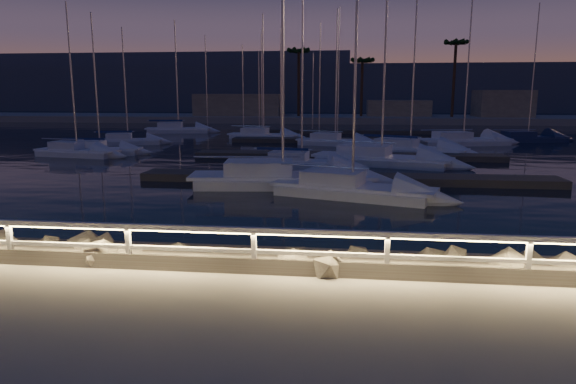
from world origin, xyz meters
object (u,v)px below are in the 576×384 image
Objects in this scene: guard_rail at (339,243)px; sailboat_a at (98,149)px; sailboat_j at (333,141)px; sailboat_l at (526,138)px; sailboat_h at (407,148)px; sailboat_m at (177,129)px; sailboat_e at (75,151)px; sailboat_f at (299,162)px; sailboat_k at (461,140)px; sailboat_g at (378,158)px; sailboat_i at (126,140)px; sailboat_b at (348,187)px; sailboat_n at (262,135)px; sailboat_c at (278,177)px.

sailboat_a is (-18.94, 26.18, -0.97)m from guard_rail.
sailboat_l is at bearing 30.46° from sailboat_j.
sailboat_h reaches higher than sailboat_m.
sailboat_l is (36.18, 14.89, -0.01)m from sailboat_a.
sailboat_e is at bearing -171.35° from sailboat_l.
sailboat_k reaches higher than sailboat_f.
sailboat_e is 0.93× the size of sailboat_j.
sailboat_g is at bearing 29.77° from sailboat_f.
guard_rail is 44.55m from sailboat_l.
sailboat_k reaches higher than sailboat_i.
sailboat_b reaches higher than sailboat_i.
sailboat_a is 0.81× the size of sailboat_m.
sailboat_j is at bearing -43.77° from sailboat_m.
sailboat_n is (-10.81, 18.16, -0.04)m from sailboat_g.
sailboat_i is (-22.19, 10.95, -0.06)m from sailboat_g.
sailboat_b is at bearing -135.12° from sailboat_l.
sailboat_g is at bearing 84.77° from guard_rail.
sailboat_a is 0.84× the size of sailboat_b.
sailboat_k is at bearing -12.70° from sailboat_i.
guard_rail is 35.51m from sailboat_j.
sailboat_k is at bearing 52.69° from sailboat_c.
sailboat_n is (-8.71, 41.11, -0.95)m from guard_rail.
sailboat_l reaches higher than sailboat_b.
sailboat_g is 23.61m from sailboat_l.
sailboat_k is 1.12× the size of sailboat_m.
sailboat_a is 0.67× the size of sailboat_c.
guard_rail is at bearing -75.53° from sailboat_h.
sailboat_j reaches higher than sailboat_i.
sailboat_i is at bearing 120.65° from guard_rail.
sailboat_j is 0.96× the size of sailboat_n.
sailboat_e is 32.76m from sailboat_k.
sailboat_e is 40.68m from sailboat_l.
sailboat_b is at bearing -72.96° from sailboat_j.
sailboat_i is (-24.82, 4.28, -0.03)m from sailboat_h.
sailboat_a is at bearing -148.17° from sailboat_h.
sailboat_e is at bearing 165.20° from sailboat_b.
sailboat_k is 1.13× the size of sailboat_l.
sailboat_g is (5.01, 2.05, 0.07)m from sailboat_f.
sailboat_l is 38.06m from sailboat_m.
sailboat_a is 19.59m from sailboat_c.
sailboat_c is (-3.35, 14.30, -0.90)m from guard_rail.
sailboat_i is 14.27m from sailboat_m.
sailboat_e is 1.06× the size of sailboat_i.
sailboat_c is 21.28m from sailboat_j.
sailboat_l is (12.52, 11.45, -0.03)m from sailboat_h.
guard_rail is 38.52m from sailboat_k.
sailboat_c is 1.27× the size of sailboat_n.
sailboat_e is 0.90× the size of sailboat_n.
sailboat_g is 16.36m from sailboat_k.
sailboat_h is 9.34m from sailboat_k.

